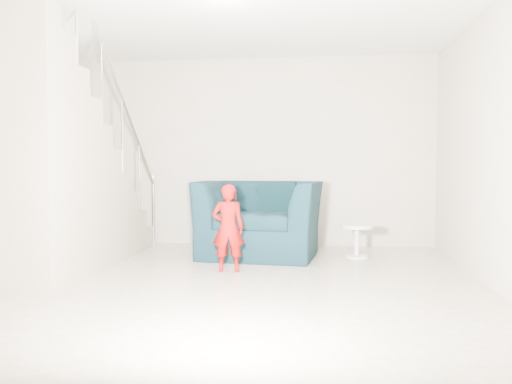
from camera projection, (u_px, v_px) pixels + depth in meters
floor at (225, 287)px, 5.18m from camera, size 5.50×5.50×0.00m
ceiling at (225, 1)px, 5.04m from camera, size 5.50×5.50×0.00m
back_wall at (259, 152)px, 7.84m from camera, size 5.00×0.00×5.00m
front_wall at (115, 125)px, 2.39m from camera, size 5.00×0.00×5.00m
right_wall at (502, 145)px, 4.81m from camera, size 0.00×5.50×5.50m
armchair at (260, 218)px, 6.93m from camera, size 1.59×1.43×0.96m
toddler at (228, 228)px, 5.89m from camera, size 0.38×0.27×0.96m
side_table at (357, 235)px, 6.79m from camera, size 0.42×0.42×0.42m
staircase at (54, 185)px, 5.92m from camera, size 1.02×3.03×3.62m
cushion at (278, 198)px, 7.12m from camera, size 0.46×0.22×0.46m
throw at (210, 209)px, 6.93m from camera, size 0.05×0.53×0.59m
phone at (237, 196)px, 5.80m from camera, size 0.03×0.05×0.10m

